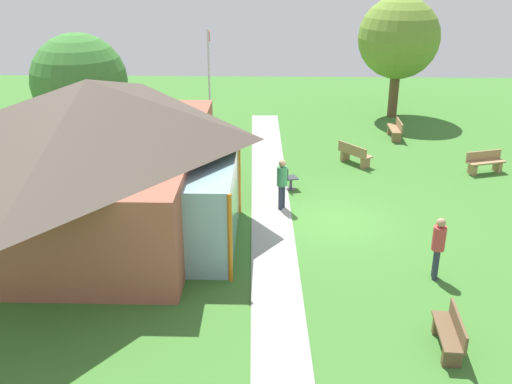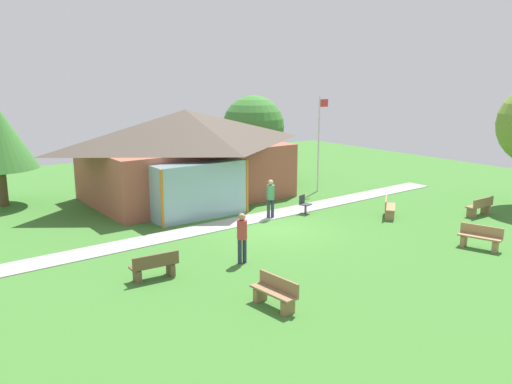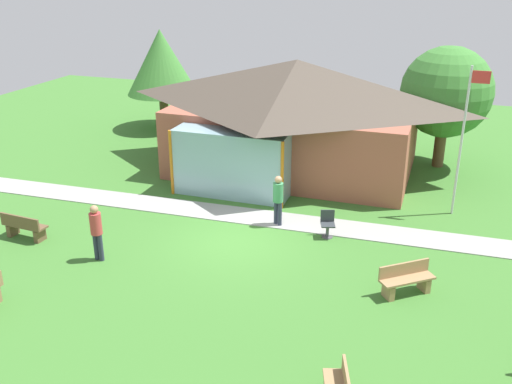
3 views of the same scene
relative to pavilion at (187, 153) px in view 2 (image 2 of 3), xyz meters
The scene contains 13 objects.
ground_plane 7.49m from the pavilion, 88.47° to the right, with size 44.00×44.00×0.00m, color #3D752D.
pavilion is the anchor object (origin of this frame).
footpath 5.80m from the pavilion, 87.95° to the right, with size 24.64×1.30×0.03m, color #999993.
flagpole 7.14m from the pavilion, 22.79° to the right, with size 0.64×0.08×5.12m.
bench_mid_left 11.25m from the pavilion, 124.25° to the right, with size 1.53×0.54×0.84m.
bench_front_left 13.85m from the pavilion, 109.09° to the right, with size 0.57×1.53×0.84m.
bench_mid_right 10.35m from the pavilion, 57.52° to the right, with size 1.45×1.28×0.84m.
bench_front_right 14.38m from the pavilion, 70.94° to the right, with size 0.86×1.56×0.84m.
bench_lawn_far_right 14.21m from the pavilion, 50.57° to the right, with size 1.51×0.46×0.84m.
patio_chair_lawn_spare 6.82m from the pavilion, 64.78° to the right, with size 0.55×0.55×0.86m.
visitor_on_path 5.87m from the pavilion, 79.44° to the right, with size 0.34×0.34×1.74m.
visitor_strolling_lawn 10.22m from the pavilion, 108.65° to the right, with size 0.34×0.34×1.74m.
tree_behind_pavilion_right 6.31m from the pavilion, 21.14° to the left, with size 3.72×3.72×5.06m.
Camera 2 is at (-12.98, -16.31, 6.17)m, focal length 36.87 mm.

